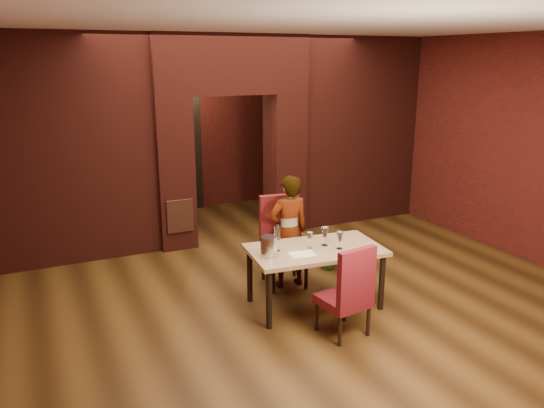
{
  "coord_description": "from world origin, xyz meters",
  "views": [
    {
      "loc": [
        -2.94,
        -5.78,
        2.84
      ],
      "look_at": [
        -0.22,
        0.0,
        1.08
      ],
      "focal_mm": 35.0,
      "sensor_mm": 36.0,
      "label": 1
    }
  ],
  "objects": [
    {
      "name": "potted_plant",
      "position": [
        0.72,
        0.17,
        0.23
      ],
      "size": [
        0.54,
        0.54,
        0.46
      ],
      "primitive_type": "imported",
      "rotation": [
        0.0,
        0.0,
        0.71
      ],
      "color": "#29611F",
      "rests_on": "ground"
    },
    {
      "name": "pillar_left",
      "position": [
        -0.95,
        2.0,
        1.15
      ],
      "size": [
        0.55,
        0.55,
        2.3
      ],
      "primitive_type": "cube",
      "color": "maroon",
      "rests_on": "ground"
    },
    {
      "name": "rear_door",
      "position": [
        -0.4,
        3.94,
        1.05
      ],
      "size": [
        0.9,
        0.08,
        2.1
      ],
      "primitive_type": "cube",
      "color": "black",
      "rests_on": "ground"
    },
    {
      "name": "wine_bucket",
      "position": [
        -0.63,
        -0.77,
        0.83
      ],
      "size": [
        0.19,
        0.19,
        0.23
      ],
      "primitive_type": "cylinder",
      "color": "#BAB9C2",
      "rests_on": "dining_table"
    },
    {
      "name": "rear_door_frame",
      "position": [
        -0.4,
        3.9,
        1.05
      ],
      "size": [
        1.02,
        0.04,
        2.22
      ],
      "primitive_type": "cube",
      "color": "black",
      "rests_on": "ground"
    },
    {
      "name": "vent_panel",
      "position": [
        -0.95,
        1.71,
        0.55
      ],
      "size": [
        0.4,
        0.03,
        0.5
      ],
      "primitive_type": "cube",
      "color": "#9B4A2D",
      "rests_on": "ground"
    },
    {
      "name": "wall_back",
      "position": [
        0.0,
        4.0,
        1.6
      ],
      "size": [
        7.0,
        0.04,
        3.2
      ],
      "primitive_type": "cube",
      "color": "maroon",
      "rests_on": "ground"
    },
    {
      "name": "water_bottle",
      "position": [
        -0.47,
        -0.65,
        0.87
      ],
      "size": [
        0.07,
        0.07,
        0.3
      ],
      "primitive_type": "cylinder",
      "color": "white",
      "rests_on": "dining_table"
    },
    {
      "name": "wine_glass_c",
      "position": [
        0.21,
        -0.91,
        0.82
      ],
      "size": [
        0.08,
        0.08,
        0.2
      ],
      "primitive_type": null,
      "color": "white",
      "rests_on": "dining_table"
    },
    {
      "name": "wing_wall_right",
      "position": [
        2.36,
        2.0,
        1.6
      ],
      "size": [
        2.28,
        0.35,
        3.2
      ],
      "primitive_type": "cube",
      "color": "maroon",
      "rests_on": "ground"
    },
    {
      "name": "lintel",
      "position": [
        0.0,
        2.0,
        2.75
      ],
      "size": [
        2.45,
        0.55,
        0.9
      ],
      "primitive_type": "cube",
      "color": "maroon",
      "rests_on": "ground"
    },
    {
      "name": "wine_glass_a",
      "position": [
        -0.09,
        -0.74,
        0.81
      ],
      "size": [
        0.08,
        0.08,
        0.19
      ],
      "primitive_type": null,
      "color": "white",
      "rests_on": "dining_table"
    },
    {
      "name": "floor",
      "position": [
        0.0,
        0.0,
        0.0
      ],
      "size": [
        8.0,
        8.0,
        0.0
      ],
      "primitive_type": "plane",
      "color": "#4B3012",
      "rests_on": "ground"
    },
    {
      "name": "wall_right",
      "position": [
        3.5,
        0.0,
        1.6
      ],
      "size": [
        0.04,
        8.0,
        3.2
      ],
      "primitive_type": "cube",
      "color": "maroon",
      "rests_on": "ground"
    },
    {
      "name": "person_seated",
      "position": [
        -0.05,
        -0.11,
        0.73
      ],
      "size": [
        0.54,
        0.37,
        1.46
      ],
      "primitive_type": "imported",
      "rotation": [
        0.0,
        0.0,
        3.1
      ],
      "color": "white",
      "rests_on": "ground"
    },
    {
      "name": "ceiling",
      "position": [
        0.0,
        0.0,
        3.2
      ],
      "size": [
        7.0,
        8.0,
        0.04
      ],
      "primitive_type": "cube",
      "color": "silver",
      "rests_on": "ground"
    },
    {
      "name": "wing_wall_left",
      "position": [
        -2.36,
        2.0,
        1.6
      ],
      "size": [
        2.28,
        0.35,
        3.2
      ],
      "primitive_type": "cube",
      "color": "maroon",
      "rests_on": "ground"
    },
    {
      "name": "tasting_sheet",
      "position": [
        -0.26,
        -0.88,
        0.72
      ],
      "size": [
        0.31,
        0.24,
        0.0
      ],
      "primitive_type": "cube",
      "rotation": [
        0.0,
        0.0,
        -0.13
      ],
      "color": "white",
      "rests_on": "dining_table"
    },
    {
      "name": "chair_far",
      "position": [
        -0.08,
        -0.07,
        0.57
      ],
      "size": [
        0.58,
        0.58,
        1.15
      ],
      "primitive_type": "cube",
      "rotation": [
        0.0,
        0.0,
        -0.13
      ],
      "color": "maroon",
      "rests_on": "ground"
    },
    {
      "name": "chair_near",
      "position": [
        -0.09,
        -1.48,
        0.51
      ],
      "size": [
        0.52,
        0.52,
        1.01
      ],
      "primitive_type": "cube",
      "rotation": [
        0.0,
        0.0,
        3.28
      ],
      "color": "maroon",
      "rests_on": "ground"
    },
    {
      "name": "wine_glass_b",
      "position": [
        0.11,
        -0.73,
        0.83
      ],
      "size": [
        0.09,
        0.09,
        0.22
      ],
      "primitive_type": null,
      "color": "white",
      "rests_on": "dining_table"
    },
    {
      "name": "dining_table",
      "position": [
        -0.03,
        -0.77,
        0.36
      ],
      "size": [
        1.61,
        1.01,
        0.72
      ],
      "primitive_type": "cube",
      "rotation": [
        0.0,
        0.0,
        -0.1
      ],
      "color": "tan",
      "rests_on": "ground"
    },
    {
      "name": "pillar_right",
      "position": [
        0.95,
        2.0,
        1.15
      ],
      "size": [
        0.55,
        0.55,
        2.3
      ],
      "primitive_type": "cube",
      "color": "maroon",
      "rests_on": "ground"
    }
  ]
}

